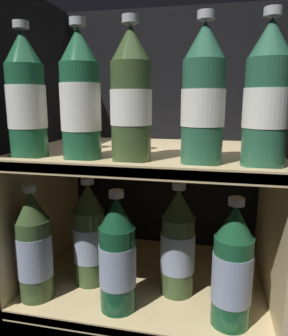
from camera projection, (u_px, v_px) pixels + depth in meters
fridge_back_wall at (164, 171)px, 0.98m from camera, size 0.61×0.02×0.91m
fridge_side_left at (37, 183)px, 0.84m from camera, size 0.02×0.45×0.91m
fridge_side_right at (282, 198)px, 0.72m from camera, size 0.02×0.45×0.91m
shelf_lower at (148, 294)px, 0.82m from camera, size 0.57×0.41×0.23m
shelf_upper at (149, 215)px, 0.78m from camera, size 0.57×0.41×0.56m
bottle_upper_front_0 at (26, 99)px, 0.65m from camera, size 0.08×0.08×0.26m
bottle_upper_front_1 at (80, 99)px, 0.62m from camera, size 0.08×0.08×0.26m
bottle_upper_front_2 at (131, 98)px, 0.60m from camera, size 0.08×0.08×0.26m
bottle_upper_front_3 at (203, 98)px, 0.57m from camera, size 0.08×0.08×0.26m
bottle_upper_front_4 at (267, 98)px, 0.55m from camera, size 0.08×0.08×0.26m
bottle_lower_front_0 at (34, 249)px, 0.72m from camera, size 0.08×0.08×0.26m
bottle_lower_front_1 at (117, 257)px, 0.68m from camera, size 0.08×0.08×0.26m
bottle_lower_front_2 at (232, 270)px, 0.63m from camera, size 0.08×0.08×0.26m
bottle_lower_back_0 at (89, 237)px, 0.78m from camera, size 0.08×0.08×0.26m
bottle_lower_back_1 at (178, 245)px, 0.73m from camera, size 0.08×0.08×0.26m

